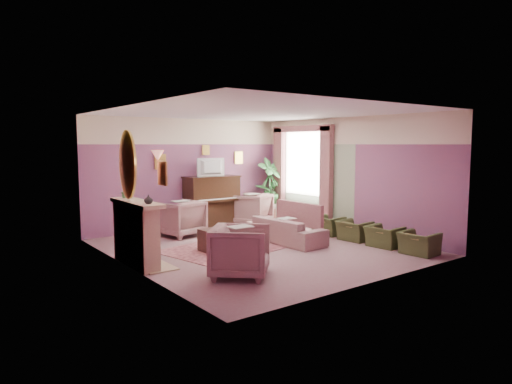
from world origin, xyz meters
TOP-DOWN VIEW (x-y plane):
  - floor at (0.00, 0.00)m, footprint 5.50×6.00m
  - ceiling at (0.00, 0.00)m, footprint 5.50×6.00m
  - wall_back at (0.00, 3.00)m, footprint 5.50×0.02m
  - wall_front at (0.00, -3.00)m, footprint 5.50×0.02m
  - wall_left at (-2.75, 0.00)m, footprint 0.02×6.00m
  - wall_right at (2.75, 0.00)m, footprint 0.02×6.00m
  - picture_rail_band at (0.00, 2.99)m, footprint 5.50×0.01m
  - stripe_panel at (2.73, 1.30)m, footprint 0.01×3.00m
  - fireplace_surround at (-2.59, 0.20)m, footprint 0.30×1.40m
  - fireplace_inset at (-2.49, 0.20)m, footprint 0.18×0.72m
  - fire_ember at (-2.45, 0.20)m, footprint 0.06×0.54m
  - mantel_shelf at (-2.56, 0.20)m, footprint 0.40×1.55m
  - hearth at (-2.39, 0.20)m, footprint 0.55×1.50m
  - mirror_frame at (-2.70, 0.20)m, footprint 0.04×0.72m
  - mirror_glass at (-2.67, 0.20)m, footprint 0.01×0.60m
  - sconce_shade at (-2.62, -0.85)m, footprint 0.20×0.20m
  - piano at (0.50, 2.68)m, footprint 1.40×0.60m
  - piano_keyshelf at (0.50, 2.33)m, footprint 1.30×0.12m
  - piano_keys at (0.50, 2.33)m, footprint 1.20×0.08m
  - piano_top at (0.50, 2.68)m, footprint 1.45×0.65m
  - television at (0.50, 2.63)m, footprint 0.80×0.12m
  - print_back_left at (-0.80, 2.96)m, footprint 0.30×0.03m
  - print_back_right at (1.55, 2.96)m, footprint 0.26×0.03m
  - print_back_mid at (0.50, 2.96)m, footprint 0.22×0.03m
  - print_left_wall at (-2.71, -1.20)m, footprint 0.03×0.28m
  - window_blind at (2.70, 1.55)m, footprint 0.03×1.40m
  - curtain_left at (2.62, 0.63)m, footprint 0.16×0.34m
  - curtain_right at (2.62, 2.47)m, footprint 0.16×0.34m
  - pelmet at (2.62, 1.55)m, footprint 0.16×2.20m
  - mantel_plant at (-2.55, 0.75)m, footprint 0.16×0.16m
  - mantel_vase at (-2.55, -0.30)m, footprint 0.16×0.16m
  - area_rug at (-0.57, 0.33)m, footprint 2.81×2.27m
  - coffee_table at (-0.67, 0.27)m, footprint 1.02×0.55m
  - table_paper at (-0.62, 0.27)m, footprint 0.35×0.28m
  - sofa at (0.77, 0.03)m, footprint 0.63×1.88m
  - sofa_throw at (1.17, 0.03)m, footprint 0.09×1.42m
  - floral_armchair_left at (-0.73, 2.06)m, footprint 0.89×0.89m
  - floral_armchair_right at (1.52, 2.31)m, footprint 0.89×0.89m
  - floral_armchair_front at (-1.51, -1.50)m, footprint 0.89×0.89m
  - olive_chair_a at (2.15, -2.37)m, footprint 0.48×0.68m
  - olive_chair_b at (2.15, -1.55)m, footprint 0.48×0.68m
  - olive_chair_c at (2.15, -0.73)m, footprint 0.48×0.68m
  - olive_chair_d at (2.15, 0.09)m, footprint 0.48×0.68m
  - side_table at (2.32, 2.64)m, footprint 0.52×0.52m
  - side_plant_big at (2.32, 2.64)m, footprint 0.30×0.30m
  - side_plant_small at (2.44, 2.54)m, footprint 0.16×0.16m
  - palm_pot at (2.33, 2.54)m, footprint 0.34×0.34m
  - palm_plant at (2.33, 2.54)m, footprint 0.76×0.76m

SIDE VIEW (x-z plane):
  - floor at x=0.00m, z-range -0.01..0.01m
  - area_rug at x=-0.57m, z-range 0.00..0.01m
  - hearth at x=-2.39m, z-range 0.00..0.02m
  - palm_pot at x=2.33m, z-range 0.00..0.34m
  - fire_ember at x=-2.45m, z-range 0.17..0.27m
  - coffee_table at x=-0.67m, z-range 0.00..0.45m
  - olive_chair_a at x=2.15m, z-range 0.00..0.59m
  - olive_chair_b at x=2.15m, z-range 0.00..0.59m
  - olive_chair_c at x=2.15m, z-range 0.00..0.59m
  - olive_chair_d at x=2.15m, z-range 0.00..0.59m
  - side_table at x=2.32m, z-range 0.00..0.70m
  - sofa at x=0.77m, z-range 0.00..0.76m
  - fireplace_inset at x=-2.49m, z-range 0.06..0.74m
  - table_paper at x=-0.62m, z-range 0.45..0.46m
  - floral_armchair_left at x=-0.73m, z-range 0.00..0.93m
  - floral_armchair_right at x=1.52m, z-range 0.00..0.93m
  - floral_armchair_front at x=-1.51m, z-range 0.00..0.93m
  - fireplace_surround at x=-2.59m, z-range 0.00..1.10m
  - sofa_throw at x=1.17m, z-range 0.34..0.86m
  - piano at x=0.50m, z-range 0.00..1.30m
  - piano_keyshelf at x=0.50m, z-range 0.69..0.75m
  - piano_keys at x=0.50m, z-range 0.75..0.77m
  - side_plant_small at x=2.44m, z-range 0.70..0.98m
  - side_plant_big at x=2.32m, z-range 0.70..1.04m
  - palm_plant at x=2.33m, z-range 0.34..1.78m
  - stripe_panel at x=2.73m, z-range 0.00..2.15m
  - mantel_shelf at x=-2.56m, z-range 1.09..1.16m
  - mantel_vase at x=-2.55m, z-range 1.15..1.31m
  - mantel_plant at x=-2.55m, z-range 1.15..1.43m
  - curtain_left at x=2.62m, z-range 0.00..2.60m
  - curtain_right at x=2.62m, z-range 0.00..2.60m
  - piano_top at x=0.50m, z-range 1.29..1.33m
  - wall_back at x=0.00m, z-range 0.00..2.80m
  - wall_front at x=0.00m, z-range 0.00..2.80m
  - wall_left at x=-2.75m, z-range 0.00..2.80m
  - wall_right at x=2.75m, z-range 0.00..2.80m
  - television at x=0.50m, z-range 1.36..1.84m
  - window_blind at x=2.70m, z-range 0.80..2.60m
  - print_back_left at x=-0.80m, z-range 1.53..1.91m
  - print_left_wall at x=-2.71m, z-range 1.54..1.90m
  - print_back_right at x=1.55m, z-range 1.61..1.95m
  - mirror_frame at x=-2.70m, z-range 1.20..2.40m
  - mirror_glass at x=-2.67m, z-range 1.27..2.33m
  - sconce_shade at x=-2.62m, z-range 1.90..2.06m
  - print_back_mid at x=0.50m, z-range 1.87..2.13m
  - picture_rail_band at x=0.00m, z-range 2.15..2.80m
  - pelmet at x=2.62m, z-range 2.48..2.64m
  - ceiling at x=0.00m, z-range 2.79..2.80m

